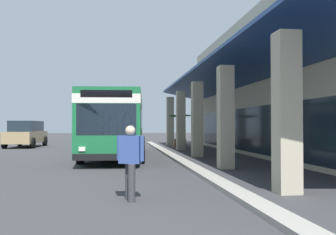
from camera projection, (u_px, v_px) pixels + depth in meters
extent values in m
plane|color=#38383A|center=(241.00, 153.00, 22.16)|extent=(120.00, 120.00, 0.00)
cube|color=#9E998E|center=(173.00, 156.00, 19.06)|extent=(31.22, 0.50, 0.12)
cube|color=#B2A88E|center=(170.00, 121.00, 29.58)|extent=(0.55, 0.55, 3.89)
cube|color=#B2A88E|center=(181.00, 121.00, 24.42)|extent=(0.55, 0.55, 3.89)
cube|color=#B2A88E|center=(197.00, 119.00, 19.27)|extent=(0.55, 0.55, 3.89)
cube|color=#B2A88E|center=(226.00, 117.00, 14.11)|extent=(0.55, 0.55, 3.89)
cube|color=#B2A88E|center=(287.00, 112.00, 8.95)|extent=(0.55, 0.55, 3.89)
cube|color=navy|center=(222.00, 76.00, 19.49)|extent=(26.02, 3.16, 0.82)
cube|color=#19232D|center=(252.00, 130.00, 19.64)|extent=(21.85, 0.08, 2.40)
cube|color=#196638|center=(117.00, 124.00, 19.43)|extent=(11.14, 3.27, 2.75)
cube|color=silver|center=(117.00, 106.00, 19.45)|extent=(11.17, 3.29, 0.36)
cube|color=#19232D|center=(118.00, 119.00, 19.74)|extent=(9.39, 3.18, 0.90)
cube|color=#19232D|center=(106.00, 120.00, 13.98)|extent=(0.21, 2.24, 1.20)
cube|color=black|center=(107.00, 94.00, 13.99)|extent=(0.19, 1.94, 0.28)
cube|color=black|center=(106.00, 157.00, 13.82)|extent=(0.36, 2.46, 0.24)
cube|color=silver|center=(130.00, 149.00, 13.96)|extent=(0.08, 0.24, 0.16)
cube|color=silver|center=(82.00, 149.00, 13.85)|extent=(0.08, 0.24, 0.16)
cube|color=silver|center=(119.00, 97.00, 20.96)|extent=(2.51, 1.94, 0.24)
cylinder|color=black|center=(141.00, 152.00, 15.86)|extent=(1.00, 0.30, 1.00)
cylinder|color=black|center=(80.00, 152.00, 15.70)|extent=(1.00, 0.30, 1.00)
cylinder|color=black|center=(142.00, 144.00, 22.56)|extent=(1.00, 0.30, 1.00)
cylinder|color=black|center=(99.00, 144.00, 22.40)|extent=(1.00, 0.30, 1.00)
cube|color=#9E845B|center=(26.00, 137.00, 27.92)|extent=(4.92, 2.25, 0.84)
cube|color=#19232D|center=(27.00, 126.00, 28.03)|extent=(3.37, 1.92, 0.80)
cylinder|color=black|center=(33.00, 143.00, 26.35)|extent=(0.76, 0.26, 0.76)
cylinder|color=black|center=(5.00, 143.00, 26.22)|extent=(0.76, 0.26, 0.76)
cylinder|color=black|center=(45.00, 141.00, 29.60)|extent=(0.76, 0.26, 0.76)
cylinder|color=black|center=(20.00, 141.00, 29.47)|extent=(0.76, 0.26, 0.76)
cylinder|color=#38383D|center=(129.00, 181.00, 8.20)|extent=(0.16, 0.16, 0.80)
cylinder|color=#38383D|center=(132.00, 183.00, 7.89)|extent=(0.16, 0.16, 0.80)
cube|color=#334C8C|center=(130.00, 149.00, 8.06)|extent=(0.38, 0.52, 0.60)
sphere|color=beige|center=(130.00, 131.00, 8.07)|extent=(0.22, 0.22, 0.22)
cylinder|color=#334C8C|center=(119.00, 148.00, 8.18)|extent=(0.09, 0.09, 0.54)
cylinder|color=#334C8C|center=(142.00, 148.00, 7.94)|extent=(0.09, 0.09, 0.54)
cube|color=brown|center=(180.00, 143.00, 27.49)|extent=(0.87, 0.87, 0.61)
cylinder|color=#332319|center=(180.00, 139.00, 27.49)|extent=(0.74, 0.74, 0.02)
cylinder|color=brown|center=(180.00, 129.00, 27.51)|extent=(0.16, 0.16, 1.58)
ellipsoid|color=#1E6028|center=(179.00, 117.00, 27.04)|extent=(1.01, 0.44, 0.16)
ellipsoid|color=#1E6028|center=(186.00, 115.00, 27.55)|extent=(0.30, 0.92, 0.18)
ellipsoid|color=#1E6028|center=(182.00, 116.00, 27.81)|extent=(0.66, 0.68, 0.16)
ellipsoid|color=#1E6028|center=(174.00, 116.00, 27.82)|extent=(0.83, 0.81, 0.17)
ellipsoid|color=#1E6028|center=(174.00, 116.00, 27.32)|extent=(0.52, 0.92, 0.17)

